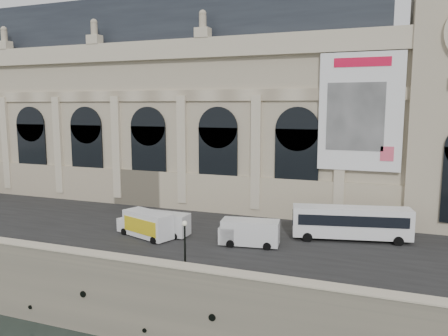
% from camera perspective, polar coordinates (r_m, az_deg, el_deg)
% --- Properties ---
extents(ground, '(260.00, 260.00, 0.00)m').
position_cam_1_polar(ground, '(43.69, -19.86, -19.17)').
color(ground, black).
rests_on(ground, ground).
extents(quay, '(160.00, 70.00, 6.00)m').
position_cam_1_polar(quay, '(71.20, -1.44, -5.45)').
color(quay, gray).
rests_on(quay, ground).
extents(street, '(160.00, 24.00, 0.06)m').
position_cam_1_polar(street, '(52.17, -10.15, -7.19)').
color(street, '#2D2D2D').
rests_on(street, quay).
extents(parapet, '(160.00, 1.40, 1.21)m').
position_cam_1_polar(parapet, '(41.56, -19.76, -10.69)').
color(parapet, gray).
rests_on(parapet, quay).
extents(museum, '(69.00, 18.70, 29.10)m').
position_cam_1_polar(museum, '(67.99, -7.54, 8.07)').
color(museum, tan).
rests_on(museum, quay).
extents(bus_right, '(12.02, 4.85, 3.47)m').
position_cam_1_polar(bus_right, '(46.63, 16.26, -6.79)').
color(bus_right, white).
rests_on(bus_right, quay).
extents(van_b, '(5.58, 2.44, 2.46)m').
position_cam_1_polar(van_b, '(47.26, -8.14, -7.21)').
color(van_b, silver).
rests_on(van_b, quay).
extents(van_c, '(6.07, 3.02, 2.59)m').
position_cam_1_polar(van_c, '(43.47, 2.97, -8.41)').
color(van_c, silver).
rests_on(van_c, quay).
extents(box_truck, '(7.16, 4.32, 2.76)m').
position_cam_1_polar(box_truck, '(46.82, -10.22, -7.24)').
color(box_truck, white).
rests_on(box_truck, quay).
extents(lamp_right, '(0.44, 0.44, 4.28)m').
position_cam_1_polar(lamp_right, '(37.00, -5.13, -10.10)').
color(lamp_right, black).
rests_on(lamp_right, quay).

